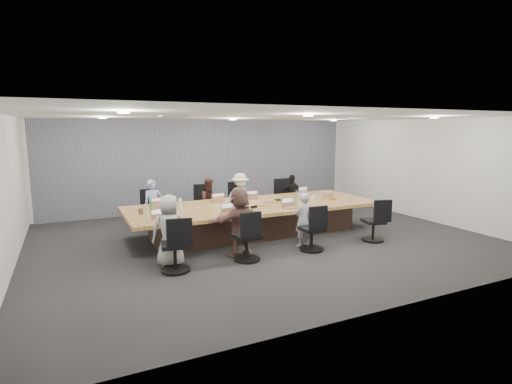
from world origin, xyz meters
name	(u,v)px	position (x,y,z in m)	size (l,w,h in m)	color
floor	(263,239)	(0.00, 0.00, 0.00)	(10.00, 8.00, 0.00)	#29292B
ceiling	(264,116)	(0.00, 0.00, 2.80)	(10.00, 8.00, 0.00)	white
wall_back	(207,165)	(0.00, 4.00, 1.40)	(10.00, 2.80, 0.00)	silver
wall_front	(394,213)	(0.00, -4.00, 1.40)	(10.00, 2.80, 0.00)	silver
wall_left	(5,195)	(-5.00, 0.00, 1.40)	(8.00, 2.80, 0.00)	silver
wall_right	(423,170)	(5.00, 0.00, 1.40)	(8.00, 2.80, 0.00)	silver
curtain	(208,165)	(0.00, 3.92, 1.40)	(9.80, 0.04, 2.80)	gray
conference_table	(254,218)	(0.00, 0.50, 0.40)	(6.00, 2.20, 0.74)	#3C281E
chair_0	(151,213)	(-2.13, 2.20, 0.39)	(0.52, 0.52, 0.77)	black
chair_1	(206,207)	(-0.65, 2.20, 0.42)	(0.57, 0.57, 0.84)	black
chair_2	(235,204)	(0.21, 2.20, 0.44)	(0.59, 0.59, 0.88)	black
chair_3	(285,199)	(1.82, 2.20, 0.44)	(0.59, 0.59, 0.88)	black
chair_4	(175,249)	(-2.37, -1.20, 0.41)	(0.56, 0.56, 0.82)	black
chair_5	(247,240)	(-0.96, -1.20, 0.40)	(0.54, 0.54, 0.80)	black
chair_6	(312,232)	(0.53, -1.20, 0.39)	(0.52, 0.52, 0.78)	black
chair_7	(373,225)	(2.19, -1.20, 0.38)	(0.51, 0.51, 0.76)	black
person_0	(153,206)	(-2.13, 1.85, 0.65)	(0.47, 0.31, 1.29)	#8697C4
laptop_0	(158,205)	(-2.13, 1.30, 0.75)	(0.36, 0.25, 0.02)	#8C6647
person_1	(210,202)	(-0.65, 1.85, 0.62)	(0.61, 0.47, 1.25)	#3A211D
laptop_1	(217,200)	(-0.65, 1.30, 0.75)	(0.35, 0.24, 0.02)	#8C6647
person_2	(240,198)	(0.21, 1.85, 0.67)	(0.87, 0.50, 1.34)	#B2C2AE
laptop_2	(248,198)	(0.21, 1.30, 0.75)	(0.35, 0.24, 0.02)	#8C6647
person_3	(291,196)	(1.82, 1.85, 0.61)	(0.72, 0.30, 1.22)	black
laptop_3	(301,194)	(1.82, 1.30, 0.75)	(0.31, 0.22, 0.02)	#B2B2B7
person_4	(170,230)	(-2.37, -0.85, 0.67)	(0.66, 0.43, 1.35)	#989A98
laptop_4	(163,220)	(-2.37, -0.30, 0.75)	(0.34, 0.24, 0.02)	#8C6647
person_5	(240,222)	(-0.96, -0.85, 0.69)	(1.28, 0.41, 1.38)	brown
laptop_5	(229,214)	(-0.96, -0.30, 0.75)	(0.35, 0.24, 0.02)	#8C6647
person_6	(303,220)	(0.53, -0.85, 0.59)	(0.43, 0.28, 1.17)	#9F9FB0
laptop_6	(290,208)	(0.53, -0.30, 0.75)	(0.34, 0.24, 0.02)	#8C6647
bottle_green_left	(151,206)	(-2.41, 0.69, 0.86)	(0.07, 0.07, 0.24)	#438941
bottle_green_right	(295,200)	(0.87, 0.04, 0.85)	(0.06, 0.06, 0.22)	#438941
bottle_clear	(180,203)	(-1.74, 0.74, 0.86)	(0.07, 0.07, 0.24)	silver
cup_white_far	(227,200)	(-0.51, 1.00, 0.79)	(0.08, 0.08, 0.10)	white
cup_white_near	(313,197)	(1.66, 0.49, 0.79)	(0.08, 0.08, 0.10)	white
mug_brown	(141,211)	(-2.65, 0.53, 0.80)	(0.10, 0.10, 0.12)	brown
mic_left	(245,207)	(-0.38, 0.20, 0.76)	(0.17, 0.11, 0.03)	black
mic_right	(279,200)	(0.78, 0.70, 0.76)	(0.17, 0.11, 0.03)	black
stapler	(254,207)	(-0.21, 0.06, 0.77)	(0.16, 0.04, 0.06)	black
canvas_bag	(326,195)	(2.11, 0.52, 0.82)	(0.28, 0.17, 0.15)	tan
snack_packet	(333,199)	(2.08, 0.21, 0.76)	(0.16, 0.11, 0.04)	#EE3E13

